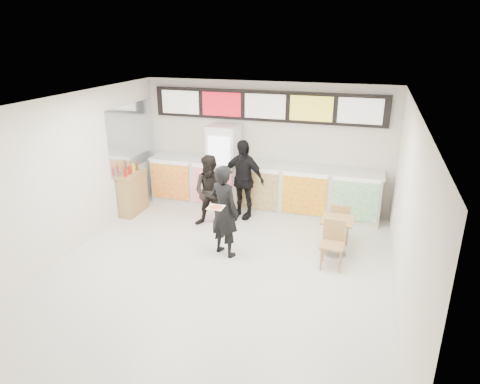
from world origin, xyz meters
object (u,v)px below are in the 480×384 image
at_px(customer_mid, 243,179).
at_px(cafe_table, 337,230).
at_px(service_counter, 261,187).
at_px(customer_left, 211,192).
at_px(drinks_fridge, 224,166).
at_px(customer_main, 224,211).
at_px(condiment_ledge, 133,193).

relative_size(customer_mid, cafe_table, 1.22).
bearing_deg(service_counter, customer_left, -121.37).
relative_size(service_counter, drinks_fridge, 2.78).
xyz_separation_m(drinks_fridge, customer_mid, (0.64, -0.56, -0.09)).
height_order(drinks_fridge, customer_main, drinks_fridge).
bearing_deg(drinks_fridge, condiment_ledge, -149.36).
relative_size(service_counter, cafe_table, 3.69).
distance_m(customer_main, cafe_table, 2.17).
height_order(customer_mid, cafe_table, customer_mid).
bearing_deg(condiment_ledge, cafe_table, -7.68).
height_order(cafe_table, condiment_ledge, condiment_ledge).
bearing_deg(customer_left, condiment_ledge, 172.64).
distance_m(service_counter, condiment_ledge, 3.03).
bearing_deg(condiment_ledge, customer_left, -4.94).
relative_size(customer_left, customer_mid, 0.88).
height_order(service_counter, customer_main, customer_main).
height_order(customer_main, customer_mid, customer_mid).
distance_m(customer_main, condiment_ledge, 3.04).
bearing_deg(service_counter, cafe_table, -41.81).
bearing_deg(service_counter, condiment_ledge, -158.69).
relative_size(customer_main, condiment_ledge, 1.54).
relative_size(drinks_fridge, condiment_ledge, 1.72).
bearing_deg(drinks_fridge, customer_left, -83.09).
relative_size(service_counter, customer_mid, 3.04).
xyz_separation_m(customer_mid, cafe_table, (2.24, -1.20, -0.41)).
distance_m(drinks_fridge, customer_mid, 0.86).
relative_size(drinks_fridge, customer_main, 1.11).
bearing_deg(customer_mid, drinks_fridge, 152.17).
xyz_separation_m(customer_main, customer_mid, (-0.20, 1.83, 0.02)).
relative_size(customer_main, cafe_table, 1.19).
distance_m(drinks_fridge, customer_left, 1.32).
xyz_separation_m(service_counter, drinks_fridge, (-0.93, 0.02, 0.43)).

